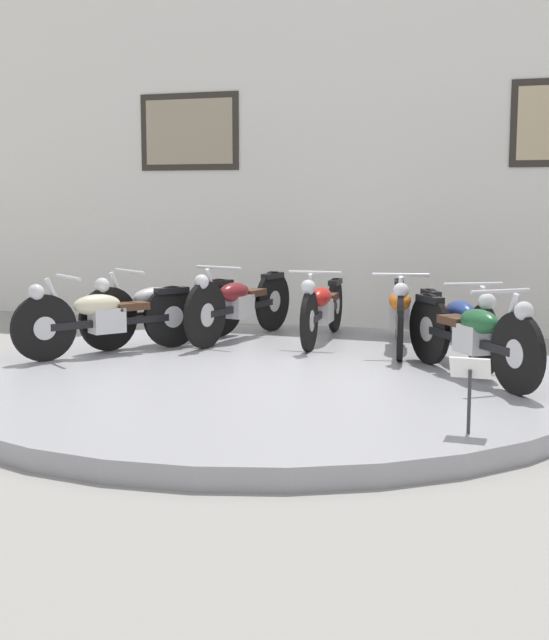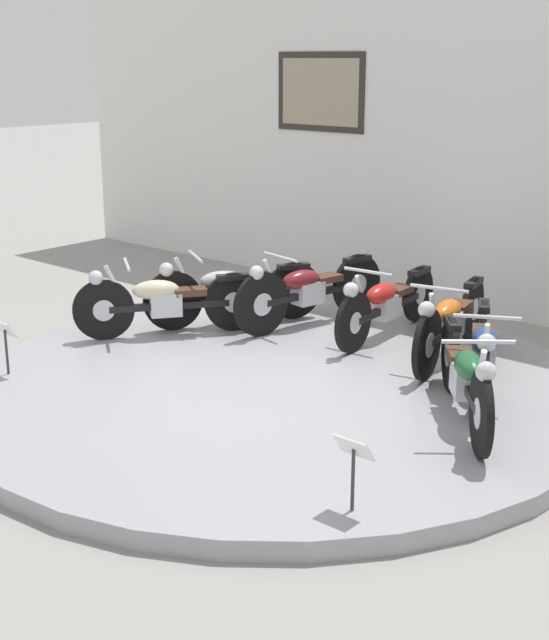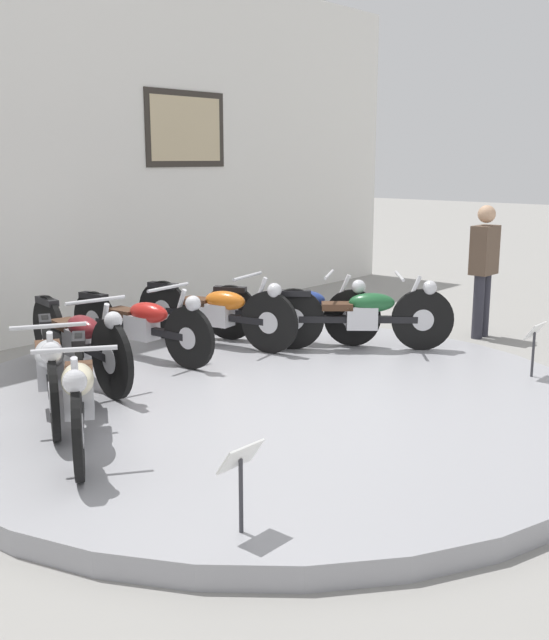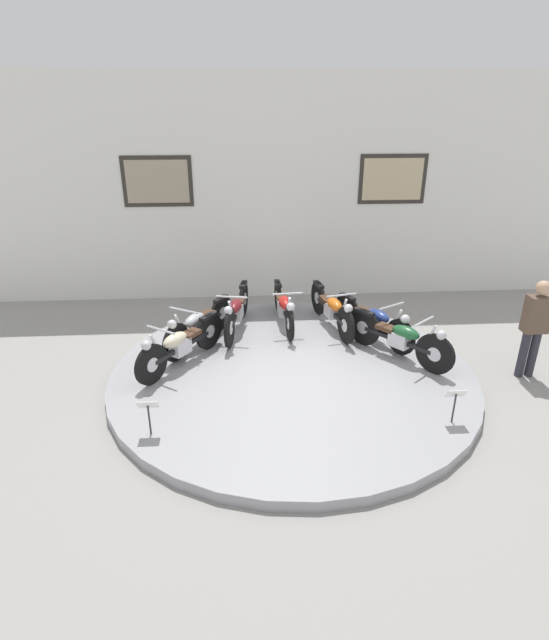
# 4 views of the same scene
# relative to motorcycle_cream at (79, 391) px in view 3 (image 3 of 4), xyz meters

# --- Properties ---
(ground_plane) EXTENTS (60.00, 60.00, 0.00)m
(ground_plane) POSITION_rel_motorcycle_cream_xyz_m (1.74, -0.25, -0.53)
(ground_plane) COLOR gray
(display_platform) EXTENTS (5.63, 5.63, 0.15)m
(display_platform) POSITION_rel_motorcycle_cream_xyz_m (1.74, -0.25, -0.46)
(display_platform) COLOR #99999E
(display_platform) RESTS_ON ground_plane
(back_wall) EXTENTS (14.00, 0.22, 4.56)m
(back_wall) POSITION_rel_motorcycle_cream_xyz_m (1.74, 3.47, 1.75)
(back_wall) COLOR white
(back_wall) RESTS_ON ground_plane
(motorcycle_cream) EXTENTS (1.19, 1.65, 0.79)m
(motorcycle_cream) POSITION_rel_motorcycle_cream_xyz_m (0.00, 0.00, 0.00)
(motorcycle_cream) COLOR black
(motorcycle_cream) RESTS_ON display_platform
(motorcycle_silver) EXTENTS (1.05, 1.74, 0.79)m
(motorcycle_silver) POSITION_rel_motorcycle_cream_xyz_m (0.23, 0.73, 0.00)
(motorcycle_silver) COLOR black
(motorcycle_silver) RESTS_ON display_platform
(motorcycle_maroon) EXTENTS (0.56, 2.01, 0.82)m
(motorcycle_maroon) POSITION_rel_motorcycle_cream_xyz_m (0.88, 1.26, 0.02)
(motorcycle_maroon) COLOR black
(motorcycle_maroon) RESTS_ON display_platform
(motorcycle_red) EXTENTS (0.54, 1.95, 0.78)m
(motorcycle_red) POSITION_rel_motorcycle_cream_xyz_m (1.75, 1.45, -0.01)
(motorcycle_red) COLOR black
(motorcycle_red) RESTS_ON display_platform
(motorcycle_orange) EXTENTS (0.59, 1.96, 0.80)m
(motorcycle_orange) POSITION_rel_motorcycle_cream_xyz_m (2.61, 1.26, 0.01)
(motorcycle_orange) COLOR black
(motorcycle_orange) RESTS_ON display_platform
(motorcycle_blue) EXTENTS (1.00, 1.74, 0.78)m
(motorcycle_blue) POSITION_rel_motorcycle_cream_xyz_m (3.25, 0.73, -0.01)
(motorcycle_blue) COLOR black
(motorcycle_blue) RESTS_ON display_platform
(motorcycle_green) EXTENTS (1.32, 1.57, 0.80)m
(motorcycle_green) POSITION_rel_motorcycle_cream_xyz_m (3.49, 0.00, 0.01)
(motorcycle_green) COLOR black
(motorcycle_green) RESTS_ON display_platform
(info_placard_front_left) EXTENTS (0.26, 0.11, 0.51)m
(info_placard_front_left) POSITION_rel_motorcycle_cream_xyz_m (-0.20, -1.76, -0.01)
(info_placard_front_left) COLOR #333338
(info_placard_front_left) RESTS_ON display_platform
(info_placard_front_centre) EXTENTS (0.26, 0.11, 0.51)m
(info_placard_front_centre) POSITION_rel_motorcycle_cream_xyz_m (3.69, -1.76, -0.01)
(info_placard_front_centre) COLOR #333338
(info_placard_front_centre) RESTS_ON display_platform
(visitor_standing) EXTENTS (0.36, 0.22, 1.59)m
(visitor_standing) POSITION_rel_motorcycle_cream_xyz_m (5.42, -0.41, 0.36)
(visitor_standing) COLOR #2D2D38
(visitor_standing) RESTS_ON ground_plane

